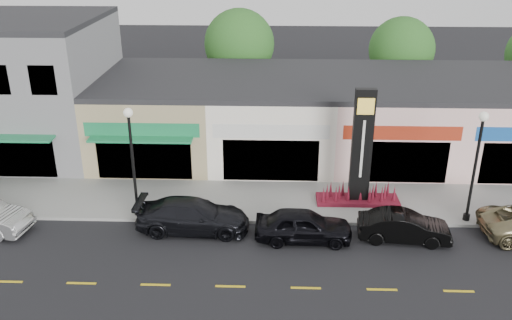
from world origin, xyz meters
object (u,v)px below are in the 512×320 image
object	(u,v)px
lamp_east_near	(477,156)
car_black_sedan	(303,225)
pylon_sign	(360,164)
car_black_conv	(404,227)
lamp_west_near	(132,152)
car_dark_sedan	(193,216)

from	to	relation	value
lamp_east_near	car_black_sedan	xyz separation A→B (m)	(-7.96, -1.87, -2.73)
pylon_sign	lamp_east_near	bearing A→B (deg)	-18.75
car_black_sedan	car_black_conv	bearing A→B (deg)	-87.26
lamp_east_near	lamp_west_near	bearing A→B (deg)	180.00
lamp_west_near	lamp_east_near	size ratio (longest dim) A/B	1.00
lamp_east_near	pylon_sign	size ratio (longest dim) A/B	0.91
car_black_sedan	pylon_sign	bearing A→B (deg)	-38.93
lamp_west_near	car_black_conv	size ratio (longest dim) A/B	1.32
car_dark_sedan	car_black_conv	world-z (taller)	car_dark_sedan
car_dark_sedan	car_black_conv	bearing A→B (deg)	-91.55
pylon_sign	car_black_conv	size ratio (longest dim) A/B	1.45
car_dark_sedan	car_black_sedan	size ratio (longest dim) A/B	1.20
lamp_east_near	car_black_conv	xyz separation A→B (m)	(-3.40, -1.71, -2.80)
lamp_east_near	pylon_sign	world-z (taller)	pylon_sign
lamp_west_near	car_dark_sedan	distance (m)	4.15
car_black_conv	lamp_east_near	bearing A→B (deg)	-57.81
car_black_sedan	car_black_conv	size ratio (longest dim) A/B	1.06
car_black_conv	lamp_west_near	bearing A→B (deg)	87.73
lamp_west_near	lamp_east_near	xyz separation A→B (m)	(16.00, 0.00, 0.00)
car_dark_sedan	car_black_sedan	world-z (taller)	car_dark_sedan
lamp_west_near	car_black_sedan	distance (m)	8.70
lamp_east_near	car_dark_sedan	bearing A→B (deg)	-174.91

